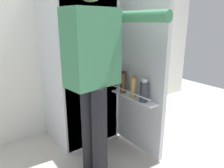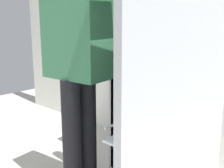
% 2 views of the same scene
% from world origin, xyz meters
% --- Properties ---
extents(kitchen_wall, '(4.40, 0.10, 2.49)m').
position_xyz_m(kitchen_wall, '(0.00, 0.86, 1.24)').
color(kitchen_wall, silver).
rests_on(kitchen_wall, ground_plane).
extents(refrigerator, '(0.66, 1.17, 1.71)m').
position_xyz_m(refrigerator, '(0.02, 0.48, 0.85)').
color(refrigerator, silver).
rests_on(refrigerator, ground_plane).
extents(person, '(0.56, 0.65, 1.56)m').
position_xyz_m(person, '(-0.20, -0.11, 0.92)').
color(person, black).
rests_on(person, ground_plane).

